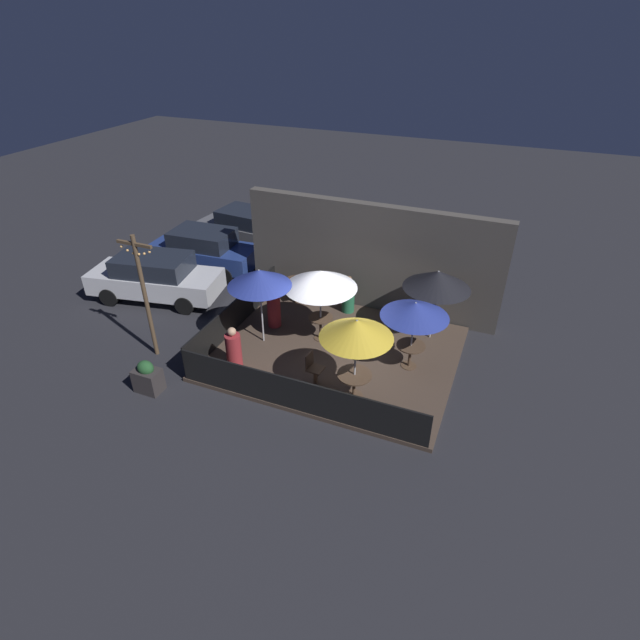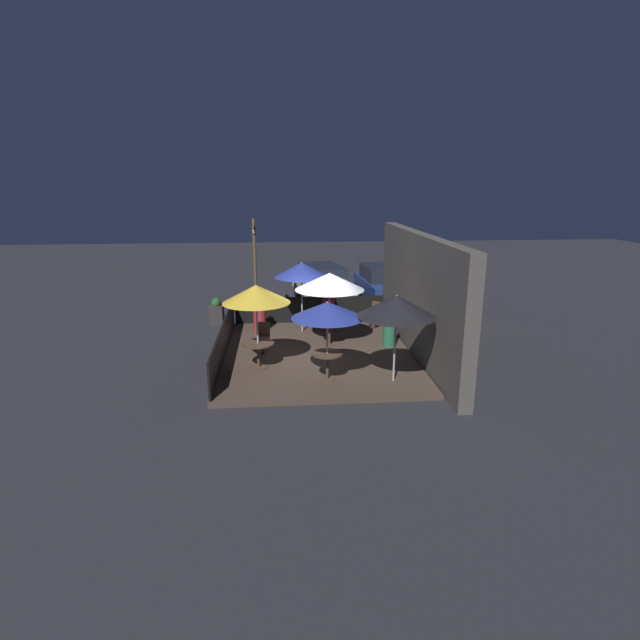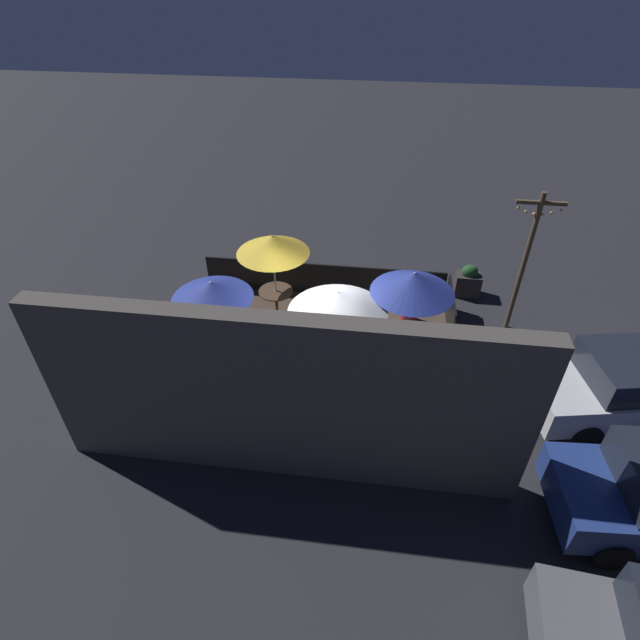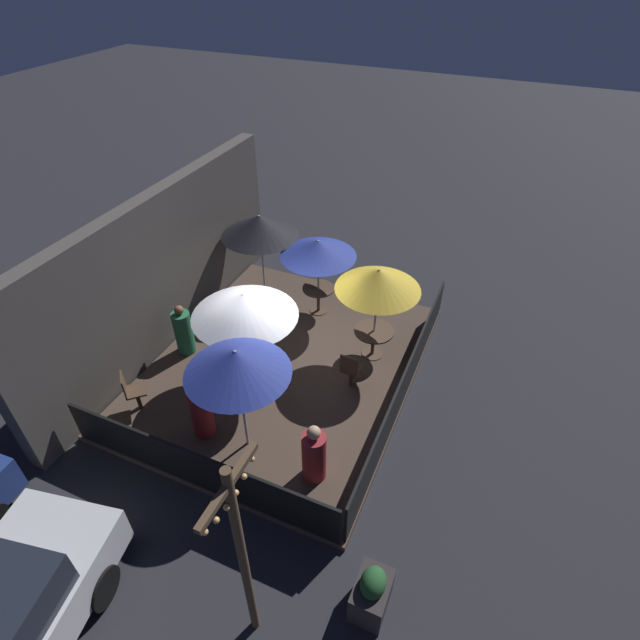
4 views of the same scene
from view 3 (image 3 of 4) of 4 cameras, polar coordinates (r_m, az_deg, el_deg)
ground_plane at (r=12.11m, az=-1.20°, el=-4.78°), size 60.00×60.00×0.00m
patio_deck at (r=12.07m, az=-1.20°, el=-4.57°), size 6.86×5.61×0.12m
building_wall at (r=8.71m, az=-4.29°, el=-9.26°), size 8.46×0.36×3.64m
fence_front at (r=13.92m, az=0.42°, el=4.66°), size 6.66×0.05×0.95m
fence_side_left at (r=11.81m, az=15.29°, el=-3.90°), size 0.05×5.41×0.95m
patio_umbrella_0 at (r=10.35m, az=2.05°, el=2.06°), size 2.13×2.13×2.29m
patio_umbrella_1 at (r=12.38m, az=-5.43°, el=8.60°), size 1.82×1.82×2.32m
patio_umbrella_2 at (r=11.28m, az=-12.31°, el=3.36°), size 1.84×1.84×2.07m
patio_umbrella_3 at (r=10.04m, az=-16.53°, el=-1.39°), size 1.97×1.97×2.25m
patio_umbrella_4 at (r=10.94m, az=10.61°, el=4.22°), size 1.85×1.85×2.39m
dining_table_0 at (r=11.25m, az=1.89°, el=-3.90°), size 0.74×0.74×0.76m
dining_table_1 at (r=13.18m, az=-5.05°, el=2.84°), size 0.89×0.89×0.71m
dining_table_2 at (r=12.04m, az=-11.51°, el=-1.72°), size 0.80×0.80×0.72m
patio_chair_0 at (r=10.08m, az=10.60°, el=-11.57°), size 0.57×0.57×0.95m
patio_chair_1 at (r=12.95m, az=0.00°, el=2.05°), size 0.43×0.43×0.94m
patron_0 at (r=13.03m, az=10.28°, el=1.91°), size 0.60×0.60×1.29m
patron_1 at (r=11.16m, az=10.25°, el=-4.97°), size 0.59×0.59×1.36m
patron_2 at (r=9.97m, az=-0.47°, el=-10.98°), size 0.59×0.59×1.29m
planter_box at (r=14.75m, az=16.54°, el=4.25°), size 0.70×0.49×0.95m
light_post at (r=12.91m, az=22.44°, el=6.59°), size 1.10×0.12×3.75m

